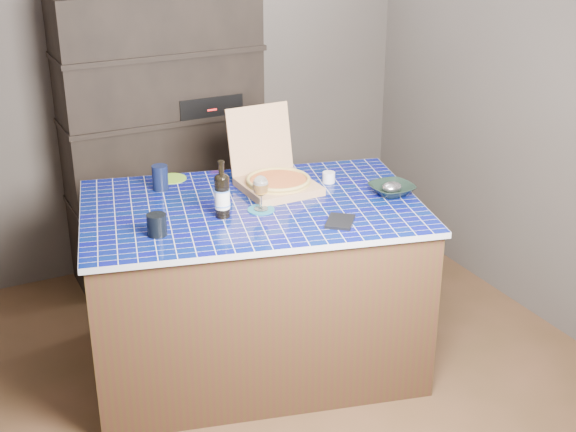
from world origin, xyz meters
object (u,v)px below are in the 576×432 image
wine_glass (261,187)px  pizza_box (276,179)px  dvd_case (340,221)px  bowl (392,189)px  kitchen_island (253,286)px  mead_bottle (222,195)px

wine_glass → pizza_box: bearing=49.7°
dvd_case → bowl: bowl is taller
wine_glass → bowl: size_ratio=0.80×
kitchen_island → bowl: (0.69, -0.19, 0.48)m
wine_glass → bowl: bearing=-9.0°
kitchen_island → wine_glass: size_ratio=10.72×
wine_glass → dvd_case: wine_glass is taller
kitchen_island → mead_bottle: 0.60m
kitchen_island → bowl: size_ratio=8.54×
dvd_case → wine_glass: bearing=171.3°
bowl → pizza_box: bearing=145.9°
kitchen_island → mead_bottle: bearing=-144.7°
mead_bottle → kitchen_island: bearing=21.6°
kitchen_island → dvd_case: (0.28, -0.39, 0.46)m
wine_glass → bowl: (0.68, -0.11, -0.10)m
dvd_case → pizza_box: bearing=138.0°
bowl → mead_bottle: bearing=172.2°
kitchen_island → dvd_case: 0.66m
kitchen_island → bowl: bowl is taller
bowl → dvd_case: bearing=-154.9°
kitchen_island → wine_glass: (0.01, -0.09, 0.58)m
pizza_box → wine_glass: size_ratio=2.54×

